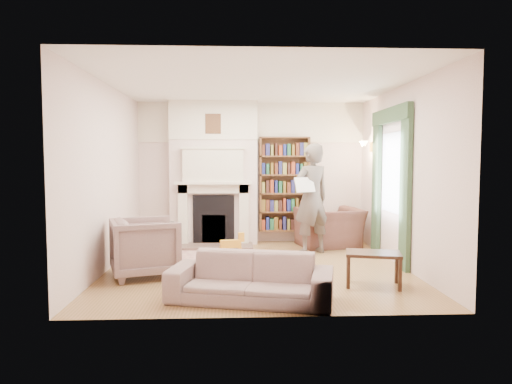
{
  "coord_description": "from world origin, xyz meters",
  "views": [
    {
      "loc": [
        -0.32,
        -6.94,
        1.65
      ],
      "look_at": [
        0.0,
        0.25,
        1.15
      ],
      "focal_mm": 32.0,
      "sensor_mm": 36.0,
      "label": 1
    }
  ],
  "objects_px": {
    "armchair_reading": "(329,227)",
    "man_reading": "(311,199)",
    "sofa": "(250,278)",
    "bookcase": "(284,184)",
    "coffee_table": "(373,269)",
    "rocking_horse": "(231,247)",
    "paraffin_heater": "(168,237)",
    "armchair_left": "(145,247)"
  },
  "relations": [
    {
      "from": "armchair_left",
      "to": "sofa",
      "type": "distance_m",
      "value": 1.92
    },
    {
      "from": "armchair_reading",
      "to": "man_reading",
      "type": "bearing_deg",
      "value": 40.9
    },
    {
      "from": "man_reading",
      "to": "paraffin_heater",
      "type": "height_order",
      "value": "man_reading"
    },
    {
      "from": "coffee_table",
      "to": "rocking_horse",
      "type": "bearing_deg",
      "value": 153.79
    },
    {
      "from": "man_reading",
      "to": "rocking_horse",
      "type": "distance_m",
      "value": 1.71
    },
    {
      "from": "man_reading",
      "to": "bookcase",
      "type": "bearing_deg",
      "value": -97.45
    },
    {
      "from": "sofa",
      "to": "man_reading",
      "type": "bearing_deg",
      "value": 80.25
    },
    {
      "from": "armchair_left",
      "to": "rocking_horse",
      "type": "distance_m",
      "value": 1.52
    },
    {
      "from": "bookcase",
      "to": "paraffin_heater",
      "type": "xyz_separation_m",
      "value": [
        -2.2,
        -0.86,
        -0.9
      ]
    },
    {
      "from": "armchair_reading",
      "to": "coffee_table",
      "type": "distance_m",
      "value": 2.76
    },
    {
      "from": "armchair_reading",
      "to": "sofa",
      "type": "height_order",
      "value": "armchair_reading"
    },
    {
      "from": "sofa",
      "to": "coffee_table",
      "type": "bearing_deg",
      "value": 32.95
    },
    {
      "from": "bookcase",
      "to": "rocking_horse",
      "type": "height_order",
      "value": "bookcase"
    },
    {
      "from": "bookcase",
      "to": "armchair_left",
      "type": "bearing_deg",
      "value": -131.35
    },
    {
      "from": "armchair_reading",
      "to": "armchair_left",
      "type": "distance_m",
      "value": 3.72
    },
    {
      "from": "armchair_reading",
      "to": "sofa",
      "type": "relative_size",
      "value": 0.59
    },
    {
      "from": "bookcase",
      "to": "paraffin_heater",
      "type": "distance_m",
      "value": 2.53
    },
    {
      "from": "armchair_reading",
      "to": "paraffin_heater",
      "type": "bearing_deg",
      "value": -5.2
    },
    {
      "from": "bookcase",
      "to": "armchair_reading",
      "type": "bearing_deg",
      "value": -30.68
    },
    {
      "from": "coffee_table",
      "to": "paraffin_heater",
      "type": "height_order",
      "value": "paraffin_heater"
    },
    {
      "from": "man_reading",
      "to": "rocking_horse",
      "type": "relative_size",
      "value": 3.69
    },
    {
      "from": "armchair_left",
      "to": "paraffin_heater",
      "type": "distance_m",
      "value": 1.72
    },
    {
      "from": "rocking_horse",
      "to": "man_reading",
      "type": "bearing_deg",
      "value": 10.58
    },
    {
      "from": "coffee_table",
      "to": "paraffin_heater",
      "type": "relative_size",
      "value": 1.27
    },
    {
      "from": "bookcase",
      "to": "sofa",
      "type": "distance_m",
      "value": 4.0
    },
    {
      "from": "bookcase",
      "to": "armchair_left",
      "type": "relative_size",
      "value": 2.02
    },
    {
      "from": "armchair_reading",
      "to": "armchair_left",
      "type": "height_order",
      "value": "armchair_left"
    },
    {
      "from": "bookcase",
      "to": "coffee_table",
      "type": "distance_m",
      "value": 3.47
    },
    {
      "from": "sofa",
      "to": "man_reading",
      "type": "height_order",
      "value": "man_reading"
    },
    {
      "from": "man_reading",
      "to": "rocking_horse",
      "type": "height_order",
      "value": "man_reading"
    },
    {
      "from": "bookcase",
      "to": "sofa",
      "type": "relative_size",
      "value": 0.97
    },
    {
      "from": "man_reading",
      "to": "armchair_left",
      "type": "bearing_deg",
      "value": 3.37
    },
    {
      "from": "sofa",
      "to": "rocking_horse",
      "type": "relative_size",
      "value": 3.61
    },
    {
      "from": "coffee_table",
      "to": "armchair_reading",
      "type": "bearing_deg",
      "value": 103.89
    },
    {
      "from": "bookcase",
      "to": "armchair_left",
      "type": "xyz_separation_m",
      "value": [
        -2.27,
        -2.57,
        -0.76
      ]
    },
    {
      "from": "bookcase",
      "to": "rocking_horse",
      "type": "xyz_separation_m",
      "value": [
        -1.06,
        -1.66,
        -0.94
      ]
    },
    {
      "from": "armchair_reading",
      "to": "sofa",
      "type": "xyz_separation_m",
      "value": [
        -1.62,
        -3.33,
        -0.09
      ]
    },
    {
      "from": "sofa",
      "to": "paraffin_heater",
      "type": "distance_m",
      "value": 3.27
    },
    {
      "from": "bookcase",
      "to": "sofa",
      "type": "height_order",
      "value": "bookcase"
    },
    {
      "from": "armchair_left",
      "to": "man_reading",
      "type": "distance_m",
      "value": 3.07
    },
    {
      "from": "sofa",
      "to": "paraffin_heater",
      "type": "xyz_separation_m",
      "value": [
        -1.4,
        2.96,
        -0.0
      ]
    },
    {
      "from": "coffee_table",
      "to": "sofa",
      "type": "bearing_deg",
      "value": -146.84
    }
  ]
}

